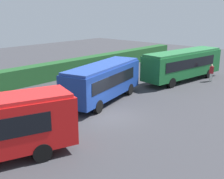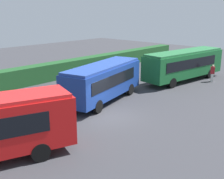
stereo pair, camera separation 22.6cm
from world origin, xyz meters
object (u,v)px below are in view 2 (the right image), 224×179
(bus_blue, at_px, (103,80))
(bus_green, at_px, (184,64))
(person_right, at_px, (212,73))
(person_center, at_px, (170,66))
(person_left, at_px, (152,68))

(bus_blue, distance_m, bus_green, 10.94)
(bus_blue, bearing_deg, person_right, -30.21)
(bus_green, relative_size, person_right, 5.90)
(person_center, bearing_deg, bus_green, -78.80)
(person_center, bearing_deg, person_left, -168.48)
(bus_blue, xyz_separation_m, person_center, (12.41, 1.30, -0.77))
(person_center, distance_m, person_right, 5.13)
(person_left, xyz_separation_m, person_center, (1.98, -1.14, 0.15))
(person_left, xyz_separation_m, person_right, (2.09, -6.27, 0.09))
(bus_blue, height_order, bus_green, bus_green)
(person_left, height_order, person_right, person_right)
(bus_blue, relative_size, person_left, 5.46)
(bus_green, bearing_deg, person_right, -48.18)
(person_left, relative_size, person_center, 0.87)
(bus_green, relative_size, person_left, 6.43)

